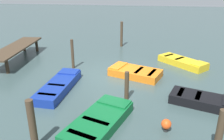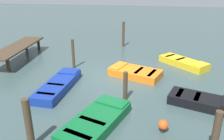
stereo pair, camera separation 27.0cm
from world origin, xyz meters
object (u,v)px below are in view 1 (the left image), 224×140
(mooring_piling_mid_right, at_px, (32,125))
(mooring_piling_center, at_px, (127,86))
(rowboat_orange, at_px, (135,72))
(marker_buoy, at_px, (166,124))
(rowboat_blue, at_px, (59,86))
(mooring_piling_mid_left, at_px, (73,54))
(dock_segment, at_px, (16,49))
(mooring_piling_far_left, at_px, (219,134))
(rowboat_yellow, at_px, (183,62))
(rowboat_black, at_px, (203,100))
(mooring_piling_near_left, at_px, (122,34))
(rowboat_green, at_px, (99,121))

(mooring_piling_mid_right, height_order, mooring_piling_center, mooring_piling_mid_right)
(rowboat_orange, bearing_deg, marker_buoy, 125.49)
(rowboat_orange, relative_size, mooring_piling_center, 2.33)
(mooring_piling_center, bearing_deg, rowboat_orange, -4.44)
(rowboat_orange, relative_size, rowboat_blue, 0.86)
(mooring_piling_mid_left, xyz_separation_m, mooring_piling_mid_right, (-7.14, -1.00, -0.04))
(dock_segment, height_order, mooring_piling_far_left, mooring_piling_far_left)
(rowboat_orange, relative_size, rowboat_yellow, 1.03)
(rowboat_black, distance_m, mooring_piling_mid_left, 7.76)
(dock_segment, distance_m, mooring_piling_mid_left, 4.25)
(rowboat_yellow, bearing_deg, mooring_piling_mid_right, -79.42)
(mooring_piling_mid_right, bearing_deg, rowboat_blue, 10.48)
(mooring_piling_mid_left, height_order, marker_buoy, mooring_piling_mid_left)
(mooring_piling_mid_left, xyz_separation_m, marker_buoy, (-5.64, -5.19, -0.61))
(marker_buoy, bearing_deg, rowboat_blue, 61.91)
(rowboat_orange, distance_m, mooring_piling_near_left, 6.35)
(rowboat_green, relative_size, mooring_piling_mid_right, 2.01)
(rowboat_blue, xyz_separation_m, mooring_piling_mid_left, (2.99, 0.23, 0.68))
(mooring_piling_mid_right, xyz_separation_m, mooring_piling_near_left, (12.60, -1.36, 0.14))
(rowboat_black, distance_m, rowboat_green, 4.66)
(dock_segment, height_order, mooring_piling_center, mooring_piling_center)
(rowboat_black, bearing_deg, rowboat_blue, -165.58)
(rowboat_green, bearing_deg, dock_segment, 65.56)
(rowboat_black, xyz_separation_m, rowboat_green, (-2.21, 4.10, -0.00))
(rowboat_orange, relative_size, mooring_piling_mid_right, 1.80)
(dock_segment, height_order, mooring_piling_mid_left, mooring_piling_mid_left)
(rowboat_orange, relative_size, mooring_piling_near_left, 1.55)
(mooring_piling_far_left, height_order, marker_buoy, mooring_piling_far_left)
(rowboat_orange, xyz_separation_m, mooring_piling_far_left, (-6.00, -2.80, 0.59))
(rowboat_green, bearing_deg, mooring_piling_center, -0.99)
(rowboat_yellow, height_order, mooring_piling_mid_right, mooring_piling_mid_right)
(rowboat_blue, bearing_deg, mooring_piling_far_left, -117.43)
(mooring_piling_center, xyz_separation_m, marker_buoy, (-2.16, -1.60, -0.38))
(rowboat_black, xyz_separation_m, mooring_piling_far_left, (-3.19, 0.29, 0.59))
(dock_segment, bearing_deg, mooring_piling_mid_right, -151.45)
(mooring_piling_mid_right, xyz_separation_m, marker_buoy, (1.50, -4.19, -0.58))
(rowboat_blue, distance_m, mooring_piling_near_left, 8.75)
(dock_segment, xyz_separation_m, mooring_piling_near_left, (4.64, -6.52, 0.17))
(rowboat_green, bearing_deg, mooring_piling_near_left, 20.91)
(rowboat_green, bearing_deg, mooring_piling_mid_right, 147.30)
(mooring_piling_far_left, relative_size, marker_buoy, 3.35)
(mooring_piling_mid_right, height_order, mooring_piling_far_left, mooring_piling_mid_right)
(rowboat_orange, height_order, rowboat_green, same)
(mooring_piling_near_left, height_order, mooring_piling_far_left, mooring_piling_near_left)
(marker_buoy, bearing_deg, mooring_piling_far_left, -126.02)
(dock_segment, bearing_deg, rowboat_green, -137.51)
(mooring_piling_mid_right, xyz_separation_m, mooring_piling_far_left, (0.47, -5.61, -0.06))
(dock_segment, bearing_deg, rowboat_orange, -105.03)
(rowboat_black, bearing_deg, marker_buoy, -109.75)
(rowboat_orange, xyz_separation_m, rowboat_green, (-5.02, 1.01, -0.00))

